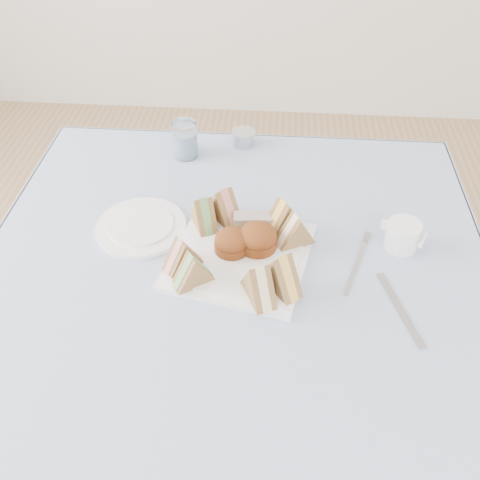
# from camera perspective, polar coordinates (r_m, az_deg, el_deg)

# --- Properties ---
(floor) EXTENTS (4.00, 4.00, 0.00)m
(floor) POSITION_cam_1_polar(r_m,az_deg,el_deg) (1.66, -0.51, -21.62)
(floor) COLOR #9E7751
(floor) RESTS_ON ground
(table) EXTENTS (0.90, 0.90, 0.74)m
(table) POSITION_cam_1_polar(r_m,az_deg,el_deg) (1.34, -0.61, -14.66)
(table) COLOR brown
(table) RESTS_ON floor
(tablecloth) EXTENTS (1.02, 1.02, 0.01)m
(tablecloth) POSITION_cam_1_polar(r_m,az_deg,el_deg) (1.05, -0.76, -3.50)
(tablecloth) COLOR #A2B2CB
(tablecloth) RESTS_ON table
(serving_plate) EXTENTS (0.31, 0.31, 0.01)m
(serving_plate) POSITION_cam_1_polar(r_m,az_deg,el_deg) (1.07, 0.00, -1.74)
(serving_plate) COLOR white
(serving_plate) RESTS_ON tablecloth
(sandwich_fl_a) EXTENTS (0.08, 0.08, 0.07)m
(sandwich_fl_a) POSITION_cam_1_polar(r_m,az_deg,el_deg) (1.02, -6.20, -1.41)
(sandwich_fl_a) COLOR #9A734A
(sandwich_fl_a) RESTS_ON serving_plate
(sandwich_fl_b) EXTENTS (0.09, 0.07, 0.07)m
(sandwich_fl_b) POSITION_cam_1_polar(r_m,az_deg,el_deg) (0.99, -5.09, -3.07)
(sandwich_fl_b) COLOR #9A734A
(sandwich_fl_b) RESTS_ON serving_plate
(sandwich_fr_a) EXTENTS (0.09, 0.10, 0.08)m
(sandwich_fr_a) POSITION_cam_1_polar(r_m,az_deg,el_deg) (0.98, 4.41, -3.39)
(sandwich_fr_a) COLOR #9A734A
(sandwich_fr_a) RESTS_ON serving_plate
(sandwich_fr_b) EXTENTS (0.07, 0.09, 0.08)m
(sandwich_fr_b) POSITION_cam_1_polar(r_m,az_deg,el_deg) (0.96, 2.03, -4.43)
(sandwich_fr_b) COLOR #9A734A
(sandwich_fr_b) RESTS_ON serving_plate
(sandwich_bl_a) EXTENTS (0.07, 0.09, 0.07)m
(sandwich_bl_a) POSITION_cam_1_polar(r_m,az_deg,el_deg) (1.11, -3.89, 3.00)
(sandwich_bl_a) COLOR #9A734A
(sandwich_bl_a) RESTS_ON serving_plate
(sandwich_bl_b) EXTENTS (0.09, 0.09, 0.08)m
(sandwich_bl_b) POSITION_cam_1_polar(r_m,az_deg,el_deg) (1.12, -1.73, 3.84)
(sandwich_bl_b) COLOR #9A734A
(sandwich_bl_b) RESTS_ON serving_plate
(sandwich_br_a) EXTENTS (0.09, 0.07, 0.07)m
(sandwich_br_a) POSITION_cam_1_polar(r_m,az_deg,el_deg) (1.07, 5.92, 1.14)
(sandwich_br_a) COLOR #9A734A
(sandwich_br_a) RESTS_ON serving_plate
(sandwich_br_b) EXTENTS (0.09, 0.08, 0.08)m
(sandwich_br_b) POSITION_cam_1_polar(r_m,az_deg,el_deg) (1.10, 4.59, 2.64)
(sandwich_br_b) COLOR #9A734A
(sandwich_br_b) RESTS_ON serving_plate
(scone_left) EXTENTS (0.07, 0.07, 0.05)m
(scone_left) POSITION_cam_1_polar(r_m,az_deg,el_deg) (1.05, -0.91, -0.23)
(scone_left) COLOR #6F320F
(scone_left) RESTS_ON serving_plate
(scone_right) EXTENTS (0.08, 0.08, 0.05)m
(scone_right) POSITION_cam_1_polar(r_m,az_deg,el_deg) (1.06, 1.89, 0.23)
(scone_right) COLOR #6F320F
(scone_right) RESTS_ON serving_plate
(pastry_slice) EXTENTS (0.08, 0.04, 0.04)m
(pastry_slice) POSITION_cam_1_polar(r_m,az_deg,el_deg) (1.11, 1.39, 1.90)
(pastry_slice) COLOR tan
(pastry_slice) RESTS_ON serving_plate
(side_plate) EXTENTS (0.25, 0.25, 0.01)m
(side_plate) POSITION_cam_1_polar(r_m,az_deg,el_deg) (1.15, -10.50, 1.38)
(side_plate) COLOR white
(side_plate) RESTS_ON tablecloth
(water_glass) EXTENTS (0.08, 0.08, 0.09)m
(water_glass) POSITION_cam_1_polar(r_m,az_deg,el_deg) (1.35, -5.89, 10.63)
(water_glass) COLOR white
(water_glass) RESTS_ON tablecloth
(tea_strainer) EXTENTS (0.08, 0.08, 0.03)m
(tea_strainer) POSITION_cam_1_polar(r_m,az_deg,el_deg) (1.40, 0.38, 10.75)
(tea_strainer) COLOR #B3B3B8
(tea_strainer) RESTS_ON tablecloth
(knife) EXTENTS (0.07, 0.18, 0.00)m
(knife) POSITION_cam_1_polar(r_m,az_deg,el_deg) (1.02, 16.66, -7.03)
(knife) COLOR #B3B3B8
(knife) RESTS_ON tablecloth
(fork) EXTENTS (0.06, 0.15, 0.00)m
(fork) POSITION_cam_1_polar(r_m,az_deg,el_deg) (1.08, 12.21, -2.91)
(fork) COLOR #B3B3B8
(fork) RESTS_ON tablecloth
(creamer_jug) EXTENTS (0.09, 0.09, 0.06)m
(creamer_jug) POSITION_cam_1_polar(r_m,az_deg,el_deg) (1.13, 16.95, 0.47)
(creamer_jug) COLOR white
(creamer_jug) RESTS_ON tablecloth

